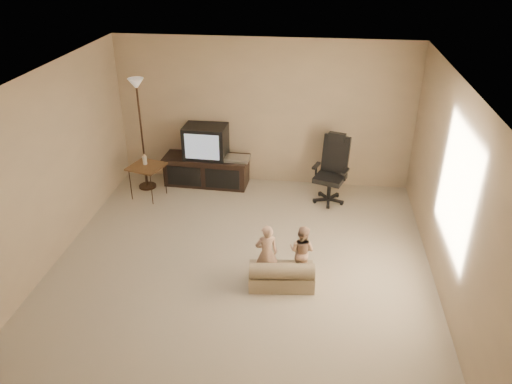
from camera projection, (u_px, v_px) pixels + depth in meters
floor at (240, 272)px, 6.55m from camera, size 5.50×5.50×0.00m
room_shell at (238, 167)px, 5.84m from camera, size 5.50×5.50×5.50m
tv_stand at (207, 160)px, 8.64m from camera, size 1.51×0.61×1.07m
office_chair at (331, 178)px, 8.10m from camera, size 0.67×0.68×1.13m
side_table at (146, 167)px, 8.15m from camera, size 0.63×0.63×0.77m
floor_lamp at (139, 110)px, 8.06m from camera, size 0.30×0.30×1.91m
child_sofa at (281, 275)px, 6.22m from camera, size 0.85×0.54×0.40m
toddler_left at (267, 253)px, 6.23m from camera, size 0.34×0.28×0.79m
toddler_right at (302, 251)px, 6.33m from camera, size 0.40×0.32×0.72m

